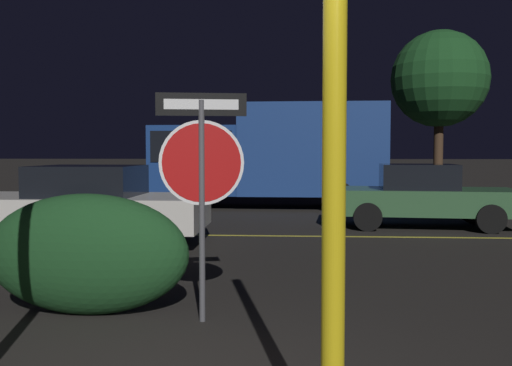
{
  "coord_description": "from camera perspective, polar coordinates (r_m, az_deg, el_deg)",
  "views": [
    {
      "loc": [
        0.96,
        -3.22,
        1.67
      ],
      "look_at": [
        0.42,
        4.94,
        1.22
      ],
      "focal_mm": 40.0,
      "sensor_mm": 36.0,
      "label": 1
    }
  ],
  "objects": [
    {
      "name": "passing_car_2",
      "position": [
        10.73,
        -16.88,
        -2.13
      ],
      "size": [
        4.52,
        2.06,
        1.42
      ],
      "rotation": [
        0.0,
        0.0,
        1.57
      ],
      "color": "silver",
      "rests_on": "ground_plane"
    },
    {
      "name": "passing_car_3",
      "position": [
        13.17,
        16.25,
        -1.24
      ],
      "size": [
        4.2,
        2.16,
        1.39
      ],
      "rotation": [
        0.0,
        0.0,
        -1.66
      ],
      "color": "#335B38",
      "rests_on": "ground_plane"
    },
    {
      "name": "tree_0",
      "position": [
        20.89,
        17.88,
        9.82
      ],
      "size": [
        3.31,
        3.31,
        5.83
      ],
      "color": "#422D1E",
      "rests_on": "ground_plane"
    },
    {
      "name": "hedge_bush_2",
      "position": [
        6.13,
        -16.55,
        -6.83
      ],
      "size": [
        2.12,
        0.73,
        1.24
      ],
      "primitive_type": "ellipsoid",
      "color": "#19421E",
      "rests_on": "ground_plane"
    },
    {
      "name": "yellow_pole_right",
      "position": [
        2.96,
        7.79,
        -1.09
      ],
      "size": [
        0.12,
        0.12,
        2.9
      ],
      "primitive_type": "cylinder",
      "color": "yellow",
      "rests_on": "ground_plane"
    },
    {
      "name": "stop_sign",
      "position": [
        5.56,
        -5.46,
        2.08
      ],
      "size": [
        0.87,
        0.18,
        2.24
      ],
      "rotation": [
        0.0,
        0.0,
        0.18
      ],
      "color": "#4C4C51",
      "rests_on": "ground_plane"
    },
    {
      "name": "delivery_truck",
      "position": [
        17.05,
        1.2,
        3.02
      ],
      "size": [
        6.91,
        2.53,
        3.07
      ],
      "rotation": [
        0.0,
        0.0,
        1.55
      ],
      "color": "navy",
      "rests_on": "ground_plane"
    },
    {
      "name": "road_center_stripe",
      "position": [
        11.4,
        -1.1,
        -5.27
      ],
      "size": [
        43.95,
        0.12,
        0.01
      ],
      "primitive_type": "cube",
      "color": "gold",
      "rests_on": "ground_plane"
    }
  ]
}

